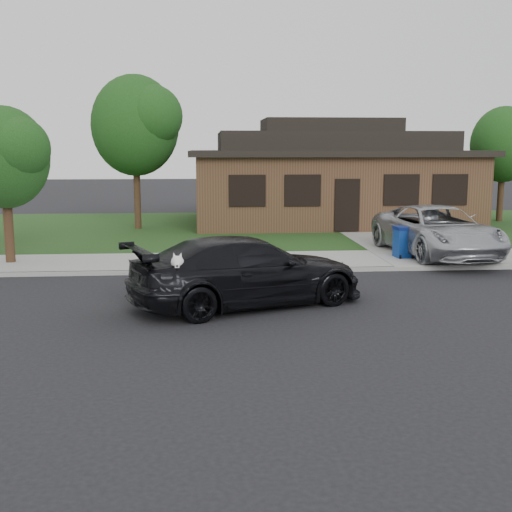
{
  "coord_description": "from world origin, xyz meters",
  "views": [
    {
      "loc": [
        -1.65,
        -14.26,
        3.49
      ],
      "look_at": [
        -0.53,
        -0.13,
        1.1
      ],
      "focal_mm": 45.0,
      "sensor_mm": 36.0,
      "label": 1
    }
  ],
  "objects": [
    {
      "name": "recycling_bin",
      "position": [
        4.48,
        4.98,
        0.62
      ],
      "size": [
        0.64,
        0.66,
        0.98
      ],
      "rotation": [
        0.0,
        0.0,
        0.08
      ],
      "color": "navy",
      "rests_on": "sidewalk"
    },
    {
      "name": "tree_2",
      "position": [
        -7.38,
        5.11,
        3.27
      ],
      "size": [
        2.73,
        2.6,
        4.59
      ],
      "color": "#332114",
      "rests_on": "ground"
    },
    {
      "name": "house",
      "position": [
        4.0,
        15.0,
        2.13
      ],
      "size": [
        12.6,
        8.6,
        4.65
      ],
      "color": "#422B1C",
      "rests_on": "ground"
    },
    {
      "name": "driveway",
      "position": [
        6.0,
        10.0,
        0.07
      ],
      "size": [
        4.5,
        13.0,
        0.14
      ],
      "primitive_type": "cube",
      "color": "gray",
      "rests_on": "ground"
    },
    {
      "name": "lawn",
      "position": [
        0.0,
        13.0,
        0.07
      ],
      "size": [
        60.0,
        13.0,
        0.13
      ],
      "primitive_type": "cube",
      "color": "#193814",
      "rests_on": "ground"
    },
    {
      "name": "sedan",
      "position": [
        -0.74,
        -0.24,
        0.78
      ],
      "size": [
        5.77,
        3.98,
        1.55
      ],
      "rotation": [
        0.0,
        0.0,
        1.95
      ],
      "color": "black",
      "rests_on": "ground"
    },
    {
      "name": "tree_1",
      "position": [
        12.14,
        14.4,
        3.71
      ],
      "size": [
        3.15,
        3.0,
        5.25
      ],
      "color": "#332114",
      "rests_on": "ground"
    },
    {
      "name": "tree_0",
      "position": [
        -4.34,
        12.88,
        4.48
      ],
      "size": [
        3.78,
        3.6,
        6.34
      ],
      "color": "#332114",
      "rests_on": "ground"
    },
    {
      "name": "minivan",
      "position": [
        5.65,
        5.34,
        0.91
      ],
      "size": [
        3.12,
        5.8,
        1.55
      ],
      "primitive_type": "imported",
      "rotation": [
        0.0,
        0.0,
        0.1
      ],
      "color": "#ACAFB3",
      "rests_on": "driveway"
    },
    {
      "name": "sidewalk",
      "position": [
        0.0,
        5.0,
        0.06
      ],
      "size": [
        60.0,
        3.0,
        0.12
      ],
      "primitive_type": "cube",
      "color": "gray",
      "rests_on": "ground"
    },
    {
      "name": "ground",
      "position": [
        0.0,
        0.0,
        0.0
      ],
      "size": [
        120.0,
        120.0,
        0.0
      ],
      "primitive_type": "plane",
      "color": "black",
      "rests_on": "ground"
    },
    {
      "name": "curb",
      "position": [
        0.0,
        3.5,
        0.06
      ],
      "size": [
        60.0,
        0.12,
        0.12
      ],
      "primitive_type": "cube",
      "color": "gray",
      "rests_on": "ground"
    }
  ]
}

